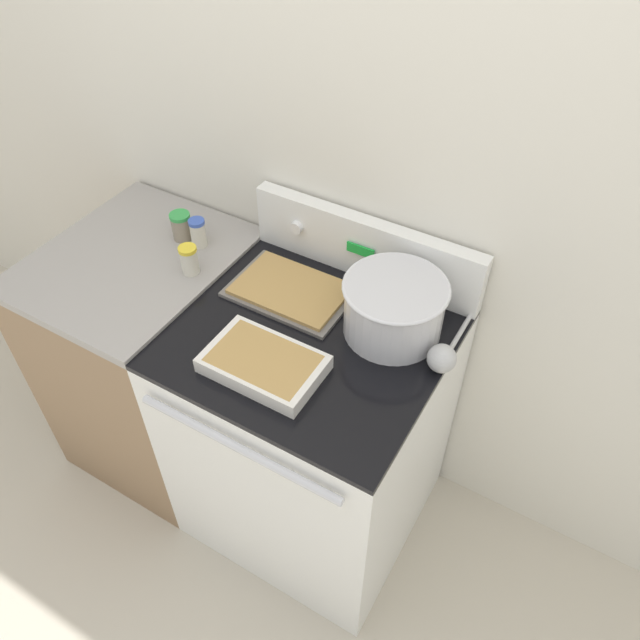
# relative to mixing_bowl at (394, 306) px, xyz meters

# --- Properties ---
(ground_plane) EXTENTS (12.00, 12.00, 0.00)m
(ground_plane) POSITION_rel_mixing_bowl_xyz_m (-0.18, -0.48, -1.01)
(ground_plane) COLOR beige
(kitchen_wall) EXTENTS (8.00, 0.05, 2.50)m
(kitchen_wall) POSITION_rel_mixing_bowl_xyz_m (-0.18, 0.24, 0.24)
(kitchen_wall) COLOR silver
(kitchen_wall) RESTS_ON ground_plane
(stove_range) EXTENTS (0.74, 0.72, 0.92)m
(stove_range) POSITION_rel_mixing_bowl_xyz_m (-0.18, -0.14, -0.55)
(stove_range) COLOR white
(stove_range) RESTS_ON ground_plane
(control_panel) EXTENTS (0.74, 0.07, 0.20)m
(control_panel) POSITION_rel_mixing_bowl_xyz_m (-0.18, 0.18, 0.01)
(control_panel) COLOR white
(control_panel) RESTS_ON stove_range
(side_counter) EXTENTS (0.58, 0.69, 0.93)m
(side_counter) POSITION_rel_mixing_bowl_xyz_m (-0.85, -0.14, -0.55)
(side_counter) COLOR #896B4C
(side_counter) RESTS_ON ground_plane
(mixing_bowl) EXTENTS (0.29, 0.29, 0.17)m
(mixing_bowl) POSITION_rel_mixing_bowl_xyz_m (0.00, 0.00, 0.00)
(mixing_bowl) COLOR silver
(mixing_bowl) RESTS_ON stove_range
(casserole_dish) EXTENTS (0.31, 0.20, 0.05)m
(casserole_dish) POSITION_rel_mixing_bowl_xyz_m (-0.23, -0.30, -0.07)
(casserole_dish) COLOR silver
(casserole_dish) RESTS_ON stove_range
(baking_tray) EXTENTS (0.36, 0.24, 0.02)m
(baking_tray) POSITION_rel_mixing_bowl_xyz_m (-0.33, -0.01, -0.08)
(baking_tray) COLOR slate
(baking_tray) RESTS_ON stove_range
(ladle) EXTENTS (0.08, 0.30, 0.08)m
(ladle) POSITION_rel_mixing_bowl_xyz_m (0.17, -0.05, -0.06)
(ladle) COLOR #B7B7B7
(ladle) RESTS_ON stove_range
(spice_jar_yellow_cap) EXTENTS (0.06, 0.06, 0.09)m
(spice_jar_yellow_cap) POSITION_rel_mixing_bowl_xyz_m (-0.64, -0.10, -0.03)
(spice_jar_yellow_cap) COLOR beige
(spice_jar_yellow_cap) RESTS_ON side_counter
(spice_jar_blue_cap) EXTENTS (0.05, 0.05, 0.10)m
(spice_jar_blue_cap) POSITION_rel_mixing_bowl_xyz_m (-0.70, 0.02, -0.03)
(spice_jar_blue_cap) COLOR beige
(spice_jar_blue_cap) RESTS_ON side_counter
(spice_jar_green_cap) EXTENTS (0.07, 0.07, 0.09)m
(spice_jar_green_cap) POSITION_rel_mixing_bowl_xyz_m (-0.77, 0.03, -0.03)
(spice_jar_green_cap) COLOR gray
(spice_jar_green_cap) RESTS_ON side_counter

